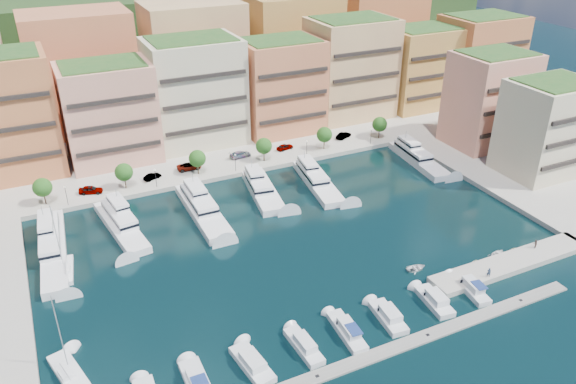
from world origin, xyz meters
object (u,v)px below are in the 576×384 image
lamppost_2 (235,160)px  tender_1 (476,261)px  tender_2 (498,255)px  tree_1 (124,172)px  tree_3 (264,146)px  lamppost_1 (155,175)px  cruiser_4 (347,331)px  car_4 (285,147)px  car_5 (344,135)px  cruiser_5 (388,317)px  cruiser_6 (435,301)px  tree_4 (324,135)px  car_2 (189,166)px  tree_0 (42,187)px  cruiser_1 (198,383)px  lamppost_4 (371,133)px  tree_5 (380,124)px  yacht_2 (201,207)px  lamppost_0 (66,192)px  cruiser_2 (252,364)px  yacht_6 (416,157)px  tree_2 (197,158)px  yacht_4 (316,180)px  sailboat_0 (69,373)px  cruiser_3 (304,346)px  lamppost_3 (307,146)px  yacht_3 (262,188)px  car_1 (152,176)px  yacht_1 (120,223)px  person_1 (535,244)px  yacht_0 (52,245)px  cruiser_7 (471,289)px  tender_0 (416,268)px  tender_3 (514,249)px  car_0 (91,190)px  person_0 (489,272)px  sailboat_2 (65,271)px  car_3 (240,154)px

lamppost_2 → tender_1: (24.98, -50.20, -3.42)m
tender_1 → tender_2: 4.93m
tree_1 → tree_3: bearing=0.0°
lamppost_1 → cruiser_4: 57.59m
car_4 → car_5: (16.63, 0.06, 0.02)m
car_5 → cruiser_5: bearing=132.2°
cruiser_6 → tender_1: 14.54m
tree_4 → car_2: 33.43m
tree_0 → cruiser_1: tree_0 is taller
lamppost_4 → car_5: 7.71m
tree_5 → yacht_2: tree_5 is taller
lamppost_0 → cruiser_2: 58.42m
yacht_6 → tree_2: bearing=164.1°
yacht_4 → sailboat_0: 65.48m
yacht_2 → cruiser_2: yacht_2 is taller
yacht_4 → cruiser_3: bearing=-120.1°
lamppost_3 → yacht_3: bearing=-146.6°
cruiser_6 → tree_4: bearing=77.9°
yacht_6 → cruiser_3: 68.50m
car_2 → cruiser_2: bearing=172.8°
car_1 → cruiser_3: bearing=163.6°
tree_5 → cruiser_3: 77.53m
car_4 → lamppost_0: bearing=85.0°
yacht_1 → car_1: size_ratio=5.41×
person_1 → yacht_0: bearing=-59.3°
tender_1 → tree_0: bearing=63.0°
cruiser_7 → tree_5: bearing=69.9°
tree_2 → cruiser_2: size_ratio=0.67×
lamppost_1 → yacht_4: 34.47m
yacht_1 → sailboat_0: bearing=-111.2°
tender_2 → tree_3: bearing=2.0°
tree_1 → lamppost_3: 42.07m
yacht_4 → tender_0: size_ratio=6.16×
yacht_1 → car_4: yacht_1 is taller
tender_0 → tender_3: tender_3 is taller
tree_1 → lamppost_1: size_ratio=1.35×
cruiser_7 → yacht_6: bearing=62.9°
yacht_2 → car_0: bearing=139.9°
person_1 → sailboat_0: bearing=-37.3°
car_2 → car_4: size_ratio=1.28×
tree_1 → tender_1: (48.98, -52.50, -4.34)m
yacht_6 → cruiser_3: bearing=-140.0°
tree_4 → car_5: size_ratio=1.23×
cruiser_1 → person_0: 49.66m
cruiser_6 → sailboat_2: sailboat_2 is taller
lamppost_1 → yacht_2: bearing=-65.6°
tree_4 → car_3: 20.95m
cruiser_3 → car_3: (14.88, 62.33, 1.21)m
cruiser_4 → tree_1: bearing=108.8°
sailboat_0 → person_0: 64.98m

